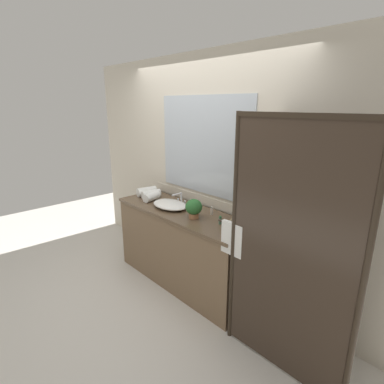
# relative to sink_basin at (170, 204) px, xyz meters

# --- Properties ---
(ground_plane) EXTENTS (8.00, 8.00, 0.00)m
(ground_plane) POSITION_rel_sink_basin_xyz_m (0.19, 0.03, -0.94)
(ground_plane) COLOR silver
(wall_back_with_mirror) EXTENTS (4.40, 0.06, 2.60)m
(wall_back_with_mirror) POSITION_rel_sink_basin_xyz_m (0.19, 0.38, 0.37)
(wall_back_with_mirror) COLOR beige
(wall_back_with_mirror) RESTS_ON ground_plane
(vanity_cabinet) EXTENTS (1.80, 0.58, 0.90)m
(vanity_cabinet) POSITION_rel_sink_basin_xyz_m (0.19, 0.04, -0.48)
(vanity_cabinet) COLOR brown
(vanity_cabinet) RESTS_ON ground_plane
(shower_enclosure) EXTENTS (1.20, 0.59, 2.00)m
(shower_enclosure) POSITION_rel_sink_basin_xyz_m (1.46, -0.15, 0.09)
(shower_enclosure) COLOR #2D2319
(shower_enclosure) RESTS_ON ground_plane
(sink_basin) EXTENTS (0.47, 0.32, 0.07)m
(sink_basin) POSITION_rel_sink_basin_xyz_m (0.00, 0.00, 0.00)
(sink_basin) COLOR white
(sink_basin) RESTS_ON vanity_cabinet
(faucet) EXTENTS (0.17, 0.16, 0.15)m
(faucet) POSITION_rel_sink_basin_xyz_m (-0.00, 0.16, 0.02)
(faucet) COLOR silver
(faucet) RESTS_ON vanity_cabinet
(potted_plant) EXTENTS (0.18, 0.18, 0.20)m
(potted_plant) POSITION_rel_sink_basin_xyz_m (0.43, -0.03, 0.08)
(potted_plant) COLOR #B77A51
(potted_plant) RESTS_ON vanity_cabinet
(amenity_bottle_lotion) EXTENTS (0.03, 0.03, 0.09)m
(amenity_bottle_lotion) POSITION_rel_sink_basin_xyz_m (0.49, 0.18, 0.01)
(amenity_bottle_lotion) COLOR silver
(amenity_bottle_lotion) RESTS_ON vanity_cabinet
(amenity_bottle_shampoo) EXTENTS (0.03, 0.03, 0.08)m
(amenity_bottle_shampoo) POSITION_rel_sink_basin_xyz_m (0.73, 0.05, 0.00)
(amenity_bottle_shampoo) COLOR #4C7056
(amenity_bottle_shampoo) RESTS_ON vanity_cabinet
(amenity_bottle_body_wash) EXTENTS (0.03, 0.03, 0.09)m
(amenity_bottle_body_wash) POSITION_rel_sink_basin_xyz_m (0.88, 0.05, 0.01)
(amenity_bottle_body_wash) COLOR silver
(amenity_bottle_body_wash) RESTS_ON vanity_cabinet
(rolled_towel_near_edge) EXTENTS (0.15, 0.27, 0.11)m
(rolled_towel_near_edge) POSITION_rel_sink_basin_xyz_m (-0.57, 0.08, 0.02)
(rolled_towel_near_edge) COLOR white
(rolled_towel_near_edge) RESTS_ON vanity_cabinet
(rolled_towel_middle) EXTENTS (0.13, 0.25, 0.10)m
(rolled_towel_middle) POSITION_rel_sink_basin_xyz_m (-0.46, 0.07, 0.01)
(rolled_towel_middle) COLOR white
(rolled_towel_middle) RESTS_ON vanity_cabinet
(rolled_towel_far_edge) EXTENTS (0.15, 0.24, 0.10)m
(rolled_towel_far_edge) POSITION_rel_sink_basin_xyz_m (-0.35, -0.00, 0.02)
(rolled_towel_far_edge) COLOR white
(rolled_towel_far_edge) RESTS_ON vanity_cabinet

